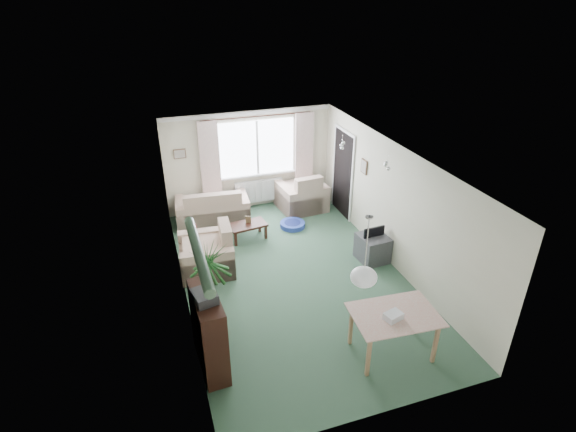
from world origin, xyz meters
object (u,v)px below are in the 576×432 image
object	(u,v)px
armchair_left	(206,248)
pet_bed	(292,225)
coffee_table	(248,231)
tv_cube	(373,248)
bookshelf	(209,332)
sofa	(212,205)
houseplant	(212,289)
armchair_corner	(301,190)
dining_table	(392,334)

from	to	relation	value
armchair_left	pet_bed	bearing A→B (deg)	121.34
coffee_table	tv_cube	world-z (taller)	tv_cube
armchair_left	bookshelf	size ratio (longest dim) A/B	0.85
sofa	armchair_left	bearing A→B (deg)	81.63
sofa	coffee_table	distance (m)	1.24
pet_bed	bookshelf	bearing A→B (deg)	-124.53
armchair_left	tv_cube	xyz separation A→B (m)	(3.20, -0.71, -0.20)
houseplant	coffee_table	bearing A→B (deg)	66.02
tv_cube	pet_bed	distance (m)	2.10
bookshelf	tv_cube	size ratio (longest dim) A/B	2.08
armchair_corner	houseplant	distance (m)	4.67
dining_table	tv_cube	distance (m)	2.58
armchair_left	bookshelf	bearing A→B (deg)	-3.64
houseplant	dining_table	world-z (taller)	houseplant
bookshelf	pet_bed	world-z (taller)	bookshelf
tv_cube	sofa	bearing A→B (deg)	131.19
armchair_left	pet_bed	distance (m)	2.43
coffee_table	sofa	bearing A→B (deg)	117.93
pet_bed	coffee_table	bearing A→B (deg)	-169.83
dining_table	bookshelf	bearing A→B (deg)	166.84
bookshelf	pet_bed	xyz separation A→B (m)	(2.47, 3.59, -0.56)
coffee_table	houseplant	bearing A→B (deg)	-113.98
coffee_table	bookshelf	xyz separation A→B (m)	(-1.38, -3.39, 0.43)
armchair_corner	houseplant	bearing A→B (deg)	47.88
tv_cube	pet_bed	world-z (taller)	tv_cube
bookshelf	tv_cube	world-z (taller)	bookshelf
armchair_left	houseplant	bearing A→B (deg)	-0.71
armchair_corner	coffee_table	distance (m)	1.95
sofa	houseplant	distance (m)	3.82
bookshelf	houseplant	distance (m)	0.77
armchair_left	houseplant	xyz separation A→B (m)	(-0.15, -1.77, 0.33)
tv_cube	armchair_corner	bearing A→B (deg)	97.40
bookshelf	houseplant	xyz separation A→B (m)	(0.19, 0.72, 0.19)
bookshelf	pet_bed	distance (m)	4.39
dining_table	tv_cube	size ratio (longest dim) A/B	1.93
houseplant	pet_bed	xyz separation A→B (m)	(2.28, 2.86, -0.74)
houseplant	sofa	bearing A→B (deg)	80.68
armchair_corner	houseplant	xyz separation A→B (m)	(-2.80, -3.72, 0.32)
armchair_corner	dining_table	size ratio (longest dim) A/B	0.94
coffee_table	bookshelf	bearing A→B (deg)	-112.11
armchair_corner	pet_bed	bearing A→B (deg)	53.64
armchair_left	pet_bed	size ratio (longest dim) A/B	1.85
bookshelf	dining_table	world-z (taller)	bookshelf
sofa	coffee_table	bearing A→B (deg)	122.79
dining_table	sofa	bearing A→B (deg)	109.38
armchair_corner	bookshelf	bearing A→B (deg)	50.89
tv_cube	bookshelf	bearing A→B (deg)	-157.59
coffee_table	dining_table	bearing A→B (deg)	-73.11
dining_table	pet_bed	distance (m)	4.20
tv_cube	armchair_left	bearing A→B (deg)	163.21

